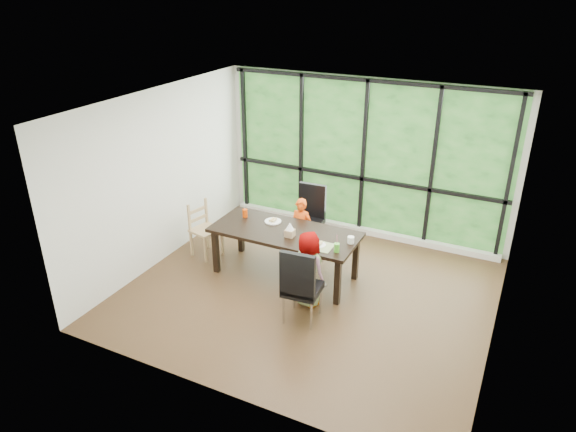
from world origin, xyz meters
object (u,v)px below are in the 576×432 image
Objects in this scene: tissue_box at (290,233)px; child_toddler at (301,230)px; child_older at (310,269)px; plate_near at (319,245)px; plate_far at (273,221)px; chair_window_leather at (308,219)px; dining_table at (285,253)px; white_mug at (351,240)px; chair_interior_leather at (303,284)px; green_cup at (337,248)px; orange_cup at (245,213)px; chair_end_beech at (206,230)px.

child_toddler is at bearing 101.75° from tissue_box.
child_older is 0.39m from plate_near.
plate_near is (0.92, -0.39, -0.00)m from plate_far.
child_older is at bearing -37.43° from plate_far.
chair_window_leather reaches higher than child_toddler.
plate_far is at bearing -17.82° from child_older.
chair_window_leather is (-0.05, 0.94, 0.17)m from dining_table.
chair_window_leather is at bearing 140.12° from white_mug.
tissue_box is at bearing 171.96° from plate_near.
plate_near is (0.62, -0.20, 0.38)m from dining_table.
chair_interior_leather reaches higher than green_cup.
chair_interior_leather is 8.56× the size of orange_cup.
chair_interior_leather is at bearing -54.10° from tissue_box.
white_mug is (1.05, -0.87, 0.26)m from chair_window_leather.
plate_far is 1.25× the size of plate_near.
child_older is (2.06, -0.53, 0.09)m from chair_end_beech.
chair_window_leather reaches higher than orange_cup.
white_mug is 0.88m from tissue_box.
child_older is 0.46m from green_cup.
chair_interior_leather reaches higher than tissue_box.
dining_table is 1.04m from green_cup.
chair_window_leather reaches higher than plate_near.
tissue_box is (0.91, -0.29, -0.01)m from orange_cup.
plate_near is at bearing -62.03° from chair_window_leather.
child_older reaches higher than white_mug.
orange_cup is (-1.47, 1.06, 0.27)m from chair_interior_leather.
child_toddler is at bearing -54.83° from chair_end_beech.
child_toddler is at bearing 137.90° from green_cup.
chair_end_beech is at bearing 174.96° from tissue_box.
chair_end_beech is 7.40× the size of green_cup.
white_mug is (0.36, 0.59, 0.25)m from child_older.
green_cup is 0.33m from white_mug.
chair_interior_leather is 1.05× the size of child_toddler.
green_cup reaches higher than plate_far.
white_mug reaches higher than plate_far.
dining_table is 8.53× the size of plate_far.
orange_cup is at bearing 165.99° from green_cup.
tissue_box is (1.56, -0.14, 0.35)m from chair_end_beech.
orange_cup is 1.04× the size of green_cup.
child_older reaches higher than chair_interior_leather.
chair_interior_leather is 8.89× the size of green_cup.
white_mug is at bearing 12.72° from tissue_box.
orange_cup is (-1.39, 0.36, 0.06)m from plate_near.
child_older is at bearing -38.47° from tissue_box.
child_toddler reaches higher than orange_cup.
dining_table is 1.15m from chair_interior_leather.
green_cup is 0.78m from tissue_box.
plate_far is at bearing -127.05° from child_toddler.
child_toddler reaches higher than chair_end_beech.
dining_table is 1.09m from white_mug.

